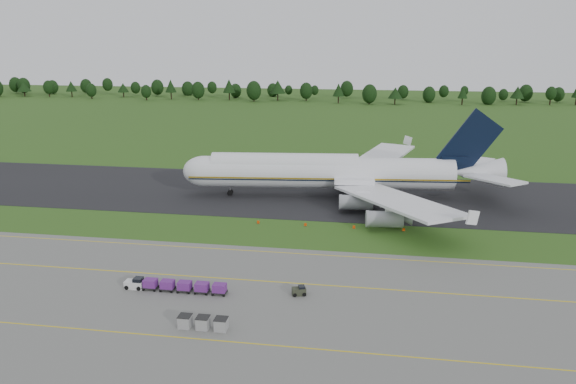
% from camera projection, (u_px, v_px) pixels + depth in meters
% --- Properties ---
extents(ground, '(600.00, 600.00, 0.00)m').
position_uv_depth(ground, '(256.00, 232.00, 107.84)').
color(ground, '#2B5118').
rests_on(ground, ground).
extents(apron, '(300.00, 52.00, 0.06)m').
position_uv_depth(apron, '(203.00, 315.00, 75.49)').
color(apron, slate).
rests_on(apron, ground).
extents(taxiway, '(300.00, 40.00, 0.08)m').
position_uv_depth(taxiway, '(281.00, 193.00, 134.46)').
color(taxiway, black).
rests_on(taxiway, ground).
extents(apron_markings, '(300.00, 30.20, 0.01)m').
position_uv_depth(apron_markings, '(217.00, 292.00, 82.15)').
color(apron_markings, yellow).
rests_on(apron_markings, apron).
extents(tree_line, '(528.31, 21.25, 11.97)m').
position_uv_depth(tree_line, '(312.00, 91.00, 318.01)').
color(tree_line, black).
rests_on(tree_line, ground).
extents(aircraft, '(74.70, 72.28, 20.93)m').
position_uv_depth(aircraft, '(333.00, 172.00, 129.73)').
color(aircraft, white).
rests_on(aircraft, ground).
extents(baggage_train, '(15.51, 1.65, 1.58)m').
position_uv_depth(baggage_train, '(174.00, 286.00, 82.48)').
color(baggage_train, silver).
rests_on(baggage_train, apron).
extents(utility_cart, '(2.25, 1.73, 1.09)m').
position_uv_depth(utility_cart, '(299.00, 291.00, 81.30)').
color(utility_cart, '#2C3021').
rests_on(utility_cart, apron).
extents(uld_row, '(6.45, 1.65, 1.63)m').
position_uv_depth(uld_row, '(203.00, 323.00, 71.88)').
color(uld_row, gray).
rests_on(uld_row, apron).
extents(edge_markers, '(29.19, 0.30, 0.60)m').
position_uv_depth(edge_markers, '(330.00, 226.00, 110.27)').
color(edge_markers, '#DC3C06').
rests_on(edge_markers, ground).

